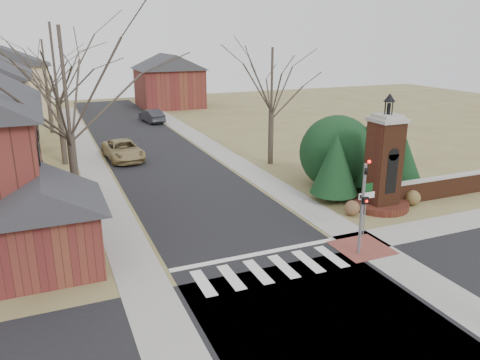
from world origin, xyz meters
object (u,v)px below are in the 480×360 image
traffic_signal_pole (363,200)px  brick_gate_monument (383,171)px  distant_car (152,116)px  sign_post (366,200)px  pickup_truck (123,150)px

traffic_signal_pole → brick_gate_monument: 6.47m
brick_gate_monument → traffic_signal_pole: bearing=-136.8°
brick_gate_monument → distant_car: bearing=100.6°
distant_car → sign_post: bearing=85.6°
brick_gate_monument → sign_post: bearing=-138.6°
traffic_signal_pole → brick_gate_monument: brick_gate_monument is taller
distant_car → brick_gate_monument: bearing=92.0°
traffic_signal_pole → distant_car: bearing=92.0°
traffic_signal_pole → sign_post: (1.29, 1.41, -0.64)m
pickup_truck → brick_gate_monument: bearing=-58.8°
traffic_signal_pole → pickup_truck: bearing=108.4°
sign_post → distant_car: sign_post is taller
traffic_signal_pole → distant_car: (-1.29, 36.33, -1.84)m
sign_post → pickup_truck: 21.28m
brick_gate_monument → distant_car: size_ratio=1.43×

